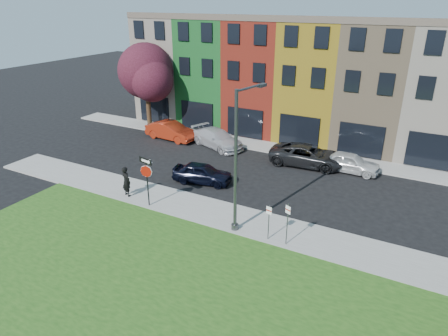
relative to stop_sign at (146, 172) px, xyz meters
The scene contains 15 objects.
ground 5.47m from the stop_sign, 22.28° to the right, with size 120.00×120.00×0.00m, color black.
sidewalk_near 7.05m from the stop_sign, ahead, with size 40.00×3.00×0.12m, color gray.
sidewalk_far 13.40m from the stop_sign, 83.09° to the left, with size 40.00×2.40×0.12m, color gray.
rowhouse_block 19.60m from the stop_sign, 83.82° to the left, with size 30.00×10.12×10.00m.
stop_sign is the anchor object (origin of this frame).
man 2.38m from the stop_sign, 169.09° to the left, with size 0.83×0.66×1.97m, color black.
sedan_near 4.95m from the stop_sign, 77.15° to the left, with size 4.34×2.45×1.39m, color black.
parked_car_red 12.74m from the stop_sign, 119.23° to the left, with size 4.93×2.04×1.59m, color maroon.
parked_car_silver 11.49m from the stop_sign, 97.79° to the left, with size 5.60×3.86×1.51m, color #B3B2B7.
parked_car_dark 12.81m from the stop_sign, 59.75° to the left, with size 5.87×3.12×1.57m, color black.
parked_car_white 14.82m from the stop_sign, 49.72° to the left, with size 4.23×1.71×1.44m, color silver.
street_lamp 6.12m from the stop_sign, ahead, with size 0.78×2.55×7.66m.
parking_sign_a 7.84m from the stop_sign, ahead, with size 0.32×0.11×1.97m.
parking_sign_b 8.82m from the stop_sign, ahead, with size 0.30×0.16×2.33m.
tree_purple 16.58m from the stop_sign, 127.53° to the left, with size 6.15×5.38×7.93m.
Camera 1 is at (9.61, -14.80, 11.73)m, focal length 32.00 mm.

